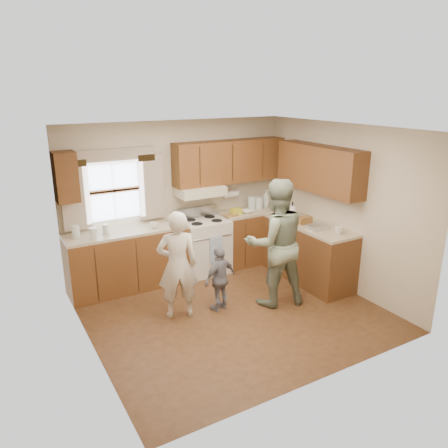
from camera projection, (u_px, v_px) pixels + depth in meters
room at (233, 226)px, 5.71m from camera, size 3.80×3.80×3.80m
kitchen_fixtures at (231, 227)px, 7.02m from camera, size 3.80×2.25×2.15m
stove at (204, 245)px, 7.28m from camera, size 0.76×0.67×1.07m
woman_left at (178, 265)px, 5.75m from camera, size 0.62×0.50×1.48m
woman_right at (276, 243)px, 6.07m from camera, size 1.03×0.88×1.82m
child at (220, 279)px, 6.01m from camera, size 0.59×0.36×0.93m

